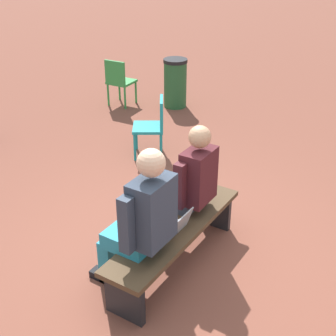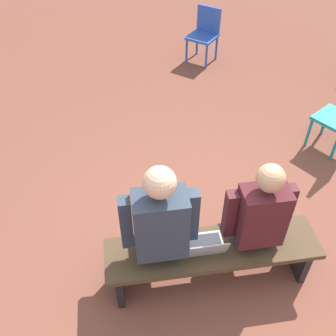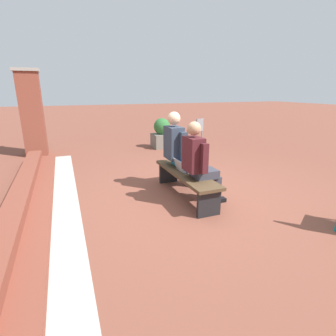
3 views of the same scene
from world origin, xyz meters
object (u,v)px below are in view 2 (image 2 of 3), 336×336
at_px(person_student, 255,215).
at_px(person_adult, 159,223).
at_px(plastic_chair_far_right, 205,31).
at_px(bench, 212,254).
at_px(laptop, 206,246).

xyz_separation_m(person_student, person_adult, (0.78, -0.00, 0.03)).
height_order(person_student, plastic_chair_far_right, person_student).
height_order(bench, person_adult, person_adult).
relative_size(laptop, plastic_chair_far_right, 0.38).
bearing_deg(plastic_chair_far_right, person_student, 83.02).
bearing_deg(plastic_chair_far_right, laptop, 77.59).
relative_size(person_adult, laptop, 4.48).
bearing_deg(person_student, person_adult, -0.36).
height_order(bench, person_student, person_student).
bearing_deg(person_adult, plastic_chair_far_right, -107.63).
relative_size(person_student, person_adult, 0.94).
distance_m(person_student, laptop, 0.47).
bearing_deg(bench, person_adult, -9.40).
bearing_deg(laptop, bench, -169.87).
bearing_deg(plastic_chair_far_right, person_adult, 72.37).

